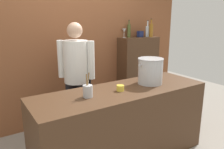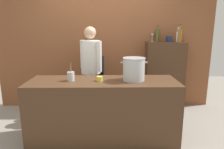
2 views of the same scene
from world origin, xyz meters
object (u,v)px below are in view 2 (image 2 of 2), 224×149
(chef, at_px, (91,66))
(wine_bottle_amber, at_px, (180,35))
(wine_bottle_olive, at_px, (157,35))
(spice_tin_navy, at_px, (169,39))
(stockpot_large, at_px, (134,69))
(butter_jar, at_px, (100,79))
(utensil_crock, at_px, (71,76))
(wine_bottle_clear, at_px, (178,36))
(wine_glass_tall, at_px, (152,36))

(chef, xyz_separation_m, wine_bottle_amber, (1.67, 0.34, 0.53))
(wine_bottle_olive, relative_size, spice_tin_navy, 2.88)
(stockpot_large, distance_m, butter_jar, 0.51)
(utensil_crock, bearing_deg, wine_bottle_olive, 40.59)
(wine_bottle_clear, xyz_separation_m, wine_glass_tall, (-0.49, 0.08, 0.01))
(utensil_crock, height_order, wine_glass_tall, wine_glass_tall)
(stockpot_large, xyz_separation_m, wine_glass_tall, (0.51, 1.28, 0.42))
(wine_bottle_olive, bearing_deg, butter_jar, -130.05)
(stockpot_large, xyz_separation_m, spice_tin_navy, (0.83, 1.21, 0.36))
(chef, bearing_deg, wine_bottle_olive, -113.92)
(wine_bottle_olive, distance_m, wine_glass_tall, 0.10)
(butter_jar, distance_m, wine_glass_tall, 1.74)
(chef, height_order, wine_bottle_clear, wine_bottle_clear)
(butter_jar, distance_m, spice_tin_navy, 1.88)
(wine_bottle_amber, bearing_deg, butter_jar, -142.50)
(utensil_crock, bearing_deg, wine_bottle_clear, 32.86)
(stockpot_large, xyz_separation_m, wine_bottle_clear, (1.00, 1.20, 0.41))
(butter_jar, xyz_separation_m, wine_bottle_amber, (1.49, 1.14, 0.56))
(stockpot_large, relative_size, wine_bottle_clear, 1.25)
(wine_glass_tall, bearing_deg, wine_bottle_clear, -8.91)
(chef, xyz_separation_m, butter_jar, (0.19, -0.80, -0.03))
(chef, distance_m, wine_bottle_clear, 1.80)
(wine_glass_tall, xyz_separation_m, spice_tin_navy, (0.32, -0.07, -0.06))
(butter_jar, xyz_separation_m, spice_tin_navy, (1.32, 1.25, 0.49))
(butter_jar, bearing_deg, chef, 103.25)
(wine_bottle_amber, distance_m, spice_tin_navy, 0.21)
(wine_bottle_clear, bearing_deg, utensil_crock, -147.14)
(utensil_crock, bearing_deg, wine_glass_tall, 42.79)
(wine_bottle_amber, xyz_separation_m, spice_tin_navy, (-0.17, 0.11, -0.07))
(chef, height_order, wine_bottle_olive, wine_bottle_olive)
(chef, distance_m, spice_tin_navy, 1.63)
(stockpot_large, bearing_deg, butter_jar, -175.54)
(utensil_crock, relative_size, wine_bottle_clear, 0.88)
(wine_bottle_clear, xyz_separation_m, spice_tin_navy, (-0.17, 0.01, -0.05))
(chef, bearing_deg, utensil_crock, 118.81)
(wine_bottle_amber, bearing_deg, chef, -168.46)
(wine_bottle_olive, bearing_deg, wine_bottle_clear, -9.84)
(stockpot_large, xyz_separation_m, wine_bottle_amber, (1.00, 1.10, 0.43))
(wine_bottle_clear, height_order, spice_tin_navy, wine_bottle_clear)
(butter_jar, relative_size, wine_bottle_olive, 0.28)
(utensil_crock, xyz_separation_m, wine_bottle_olive, (1.51, 1.29, 0.52))
(utensil_crock, relative_size, wine_bottle_amber, 0.81)
(chef, relative_size, butter_jar, 18.73)
(utensil_crock, bearing_deg, spice_tin_navy, 35.53)
(utensil_crock, height_order, spice_tin_navy, spice_tin_navy)
(stockpot_large, height_order, utensil_crock, stockpot_large)
(wine_bottle_amber, distance_m, wine_glass_tall, 0.52)
(butter_jar, height_order, wine_glass_tall, wine_glass_tall)
(butter_jar, xyz_separation_m, wine_glass_tall, (1.00, 1.32, 0.55))
(utensil_crock, height_order, wine_bottle_amber, wine_bottle_amber)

